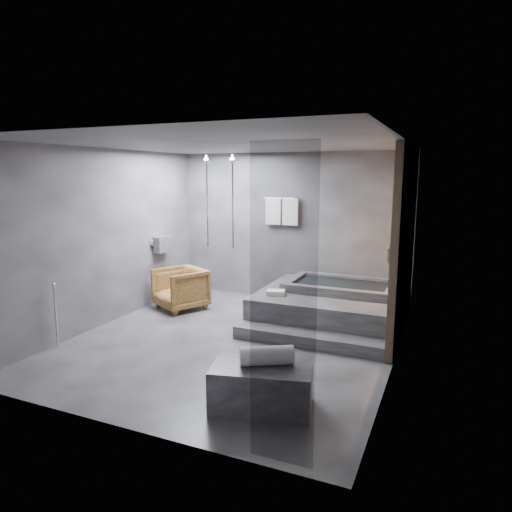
% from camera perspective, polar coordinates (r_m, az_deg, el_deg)
% --- Properties ---
extents(room, '(5.00, 5.04, 2.82)m').
position_cam_1_polar(room, '(6.43, 1.11, 4.24)').
color(room, '#2E2E30').
rests_on(room, ground).
extents(tub_deck, '(2.20, 2.00, 0.50)m').
position_cam_1_polar(tub_deck, '(7.65, 9.11, -6.24)').
color(tub_deck, '#333335').
rests_on(tub_deck, ground).
extents(tub_step, '(2.20, 0.36, 0.18)m').
position_cam_1_polar(tub_step, '(6.62, 6.49, -10.27)').
color(tub_step, '#333335').
rests_on(tub_step, ground).
extents(concrete_bench, '(1.13, 0.79, 0.46)m').
position_cam_1_polar(concrete_bench, '(4.90, 0.70, -16.08)').
color(concrete_bench, '#303032').
rests_on(concrete_bench, ground).
extents(driftwood_chair, '(1.07, 1.08, 0.74)m').
position_cam_1_polar(driftwood_chair, '(8.33, -9.42, -4.04)').
color(driftwood_chair, '#4C2F13').
rests_on(driftwood_chair, ground).
extents(rolled_towel, '(0.58, 0.44, 0.20)m').
position_cam_1_polar(rolled_towel, '(4.79, 1.36, -12.35)').
color(rolled_towel, white).
rests_on(rolled_towel, concrete_bench).
extents(deck_towel, '(0.32, 0.27, 0.08)m').
position_cam_1_polar(deck_towel, '(7.29, 2.49, -4.59)').
color(deck_towel, white).
rests_on(deck_towel, tub_deck).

